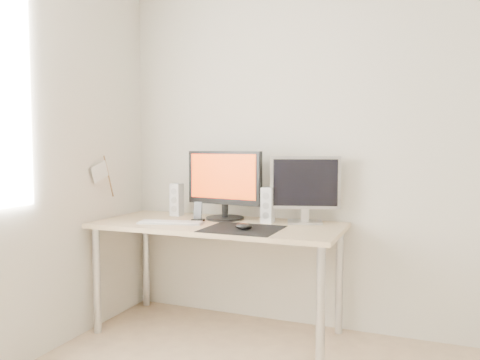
% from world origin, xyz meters
% --- Properties ---
extents(wall_back, '(3.50, 0.00, 3.50)m').
position_xyz_m(wall_back, '(0.00, 1.75, 1.25)').
color(wall_back, silver).
rests_on(wall_back, ground).
extents(mousepad, '(0.45, 0.40, 0.00)m').
position_xyz_m(mousepad, '(-0.70, 1.23, 0.73)').
color(mousepad, black).
rests_on(mousepad, desk).
extents(mouse, '(0.11, 0.06, 0.04)m').
position_xyz_m(mouse, '(-0.68, 1.20, 0.75)').
color(mouse, black).
rests_on(mouse, mousepad).
extents(desk, '(1.60, 0.70, 0.73)m').
position_xyz_m(desk, '(-0.93, 1.38, 0.65)').
color(desk, '#D1B587').
rests_on(desk, ground).
extents(main_monitor, '(0.55, 0.29, 0.47)m').
position_xyz_m(main_monitor, '(-0.95, 1.53, 0.98)').
color(main_monitor, black).
rests_on(main_monitor, desk).
extents(second_monitor, '(0.44, 0.22, 0.43)m').
position_xyz_m(second_monitor, '(-0.40, 1.58, 0.97)').
color(second_monitor, silver).
rests_on(second_monitor, desk).
extents(speaker_left, '(0.07, 0.09, 0.23)m').
position_xyz_m(speaker_left, '(-1.34, 1.58, 0.85)').
color(speaker_left, white).
rests_on(speaker_left, desk).
extents(speaker_right, '(0.07, 0.09, 0.23)m').
position_xyz_m(speaker_right, '(-0.63, 1.51, 0.85)').
color(speaker_right, white).
rests_on(speaker_right, desk).
extents(keyboard, '(0.44, 0.20, 0.02)m').
position_xyz_m(keyboard, '(-1.20, 1.25, 0.74)').
color(keyboard, '#BABABC').
rests_on(keyboard, desk).
extents(phone_dock, '(0.07, 0.06, 0.13)m').
position_xyz_m(phone_dock, '(-1.08, 1.40, 0.77)').
color(phone_dock, black).
rests_on(phone_dock, desk).
extents(pennant, '(0.01, 0.23, 0.29)m').
position_xyz_m(pennant, '(-1.72, 1.24, 1.05)').
color(pennant, '#A57F54').
rests_on(pennant, wall_left).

